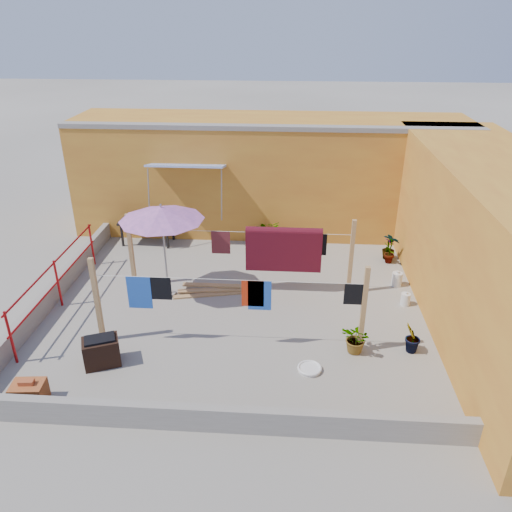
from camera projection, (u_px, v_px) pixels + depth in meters
name	position (u px, v px, depth m)	size (l,w,h in m)	color
ground	(237.00, 307.00, 10.95)	(80.00, 80.00, 0.00)	#9E998E
wall_back	(270.00, 174.00, 14.41)	(11.00, 3.27, 3.21)	#C78A2B
wall_right	(495.00, 248.00, 9.92)	(2.40, 9.00, 3.20)	#C78A2B
parapet_front	(212.00, 418.00, 7.64)	(8.30, 0.16, 0.44)	gray
parapet_left	(54.00, 292.00, 11.10)	(0.16, 7.30, 0.44)	gray
red_railing	(57.00, 277.00, 10.69)	(0.05, 4.20, 1.10)	#A21013
clothesline_rig	(274.00, 255.00, 10.93)	(5.09, 2.35, 1.80)	tan
patio_umbrella	(161.00, 214.00, 10.55)	(1.99, 1.99, 2.20)	gray
outdoor_table	(147.00, 222.00, 13.72)	(1.49, 0.80, 0.68)	black
brick_stack	(29.00, 393.00, 8.19)	(0.56, 0.43, 0.46)	#B05928
lumber_pile	(221.00, 290.00, 11.48)	(2.13, 0.61, 0.13)	tan
brazier	(101.00, 351.00, 9.06)	(0.75, 0.63, 0.57)	black
white_basin	(310.00, 369.00, 8.99)	(0.44, 0.44, 0.08)	silver
water_jug_a	(397.00, 279.00, 11.74)	(0.24, 0.24, 0.38)	silver
water_jug_b	(405.00, 299.00, 10.96)	(0.21, 0.21, 0.32)	silver
green_hose	(314.00, 246.00, 13.68)	(0.53, 0.53, 0.08)	#1E7A1B
plant_back_a	(266.00, 233.00, 13.61)	(0.69, 0.59, 0.76)	#1F5A19
plant_back_b	(388.00, 248.00, 12.96)	(0.33, 0.33, 0.59)	#1F5A19
plant_right_a	(391.00, 248.00, 12.69)	(0.44, 0.30, 0.84)	#1F5A19
plant_right_b	(412.00, 338.00, 9.35)	(0.36, 0.29, 0.65)	#1F5A19
plant_right_c	(357.00, 339.00, 9.36)	(0.55, 0.48, 0.61)	#1F5A19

